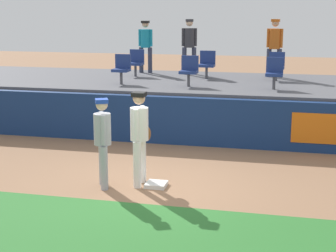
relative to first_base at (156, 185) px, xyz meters
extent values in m
plane|color=#936B4C|center=(-0.19, -0.13, -0.04)|extent=(60.00, 60.00, 0.00)
cube|color=#2D722D|center=(-0.19, -2.38, -0.04)|extent=(18.00, 2.80, 0.01)
cube|color=white|center=(0.00, 0.00, 0.00)|extent=(0.40, 0.40, 0.08)
cylinder|color=white|center=(-0.34, 0.20, 0.42)|extent=(0.16, 0.16, 0.91)
cylinder|color=white|center=(-0.34, -0.13, 0.42)|extent=(0.16, 0.16, 0.91)
cylinder|color=white|center=(-0.34, 0.03, 1.19)|extent=(0.36, 0.36, 0.64)
sphere|color=tan|center=(-0.34, 0.03, 1.69)|extent=(0.24, 0.24, 0.24)
cube|color=black|center=(-0.34, 0.03, 1.77)|extent=(0.25, 0.25, 0.08)
cylinder|color=white|center=(-0.34, 0.25, 1.21)|extent=(0.09, 0.09, 0.60)
cylinder|color=white|center=(-0.34, -0.18, 1.21)|extent=(0.09, 0.09, 0.60)
ellipsoid|color=brown|center=(-0.23, 0.25, 0.95)|extent=(0.12, 0.20, 0.28)
cylinder|color=#9EA3AD|center=(-1.06, -0.12, 0.39)|extent=(0.15, 0.15, 0.86)
cylinder|color=#9EA3AD|center=(-0.92, -0.40, 0.39)|extent=(0.15, 0.15, 0.86)
cylinder|color=#9EA3AD|center=(-0.99, -0.26, 1.12)|extent=(0.44, 0.44, 0.60)
sphere|color=beige|center=(-0.99, -0.26, 1.59)|extent=(0.22, 0.22, 0.22)
cube|color=#193899|center=(-0.99, -0.26, 1.67)|extent=(0.31, 0.31, 0.08)
cylinder|color=#9EA3AD|center=(-1.08, -0.08, 1.14)|extent=(0.09, 0.09, 0.57)
cylinder|color=#9EA3AD|center=(-0.90, -0.44, 1.14)|extent=(0.09, 0.09, 0.57)
cube|color=navy|center=(-0.19, 3.38, 0.57)|extent=(18.00, 0.24, 1.23)
cube|color=orange|center=(3.27, 3.25, 0.57)|extent=(1.50, 0.02, 0.74)
cube|color=#59595E|center=(-0.19, 5.95, 0.61)|extent=(18.00, 4.80, 1.30)
cylinder|color=#4C4C51|center=(-0.10, 6.55, 1.46)|extent=(0.08, 0.08, 0.40)
cube|color=navy|center=(-0.10, 6.55, 1.66)|extent=(0.48, 0.44, 0.08)
cube|color=navy|center=(-0.10, 6.74, 1.90)|extent=(0.48, 0.06, 0.40)
cylinder|color=#4C4C51|center=(2.00, 6.55, 1.46)|extent=(0.08, 0.08, 0.40)
cube|color=navy|center=(2.00, 6.55, 1.66)|extent=(0.46, 0.44, 0.08)
cube|color=navy|center=(2.00, 6.74, 1.90)|extent=(0.46, 0.06, 0.40)
cylinder|color=#4C4C51|center=(-2.38, 6.55, 1.46)|extent=(0.08, 0.08, 0.40)
cube|color=navy|center=(-2.38, 6.55, 1.66)|extent=(0.46, 0.44, 0.08)
cube|color=navy|center=(-2.38, 6.74, 1.90)|extent=(0.46, 0.06, 0.40)
cylinder|color=#4C4C51|center=(-2.26, 4.75, 1.46)|extent=(0.08, 0.08, 0.40)
cube|color=navy|center=(-2.26, 4.75, 1.66)|extent=(0.46, 0.44, 0.08)
cube|color=navy|center=(-2.26, 4.94, 1.90)|extent=(0.46, 0.06, 0.40)
cylinder|color=#4C4C51|center=(2.01, 4.75, 1.46)|extent=(0.08, 0.08, 0.40)
cube|color=navy|center=(2.01, 4.75, 1.66)|extent=(0.45, 0.44, 0.08)
cube|color=navy|center=(2.01, 4.94, 1.90)|extent=(0.45, 0.06, 0.40)
cylinder|color=#4C4C51|center=(-0.31, 4.75, 1.46)|extent=(0.08, 0.08, 0.40)
cube|color=navy|center=(-0.31, 4.75, 1.66)|extent=(0.48, 0.44, 0.08)
cube|color=navy|center=(-0.31, 4.94, 1.90)|extent=(0.48, 0.06, 0.40)
cylinder|color=#33384C|center=(-0.69, 7.58, 1.70)|extent=(0.15, 0.15, 0.87)
cylinder|color=#33384C|center=(-1.00, 7.50, 1.70)|extent=(0.15, 0.15, 0.87)
cylinder|color=#333338|center=(-0.84, 7.54, 2.44)|extent=(0.41, 0.41, 0.62)
sphere|color=beige|center=(-0.84, 7.54, 2.92)|extent=(0.23, 0.23, 0.23)
cube|color=#333338|center=(-0.84, 7.54, 2.99)|extent=(0.29, 0.29, 0.08)
cylinder|color=#333338|center=(-0.65, 7.60, 2.46)|extent=(0.09, 0.09, 0.58)
cylinder|color=#333338|center=(-1.04, 7.49, 2.46)|extent=(0.09, 0.09, 0.58)
cylinder|color=#33384C|center=(2.05, 7.41, 1.70)|extent=(0.15, 0.15, 0.88)
cylinder|color=#33384C|center=(1.73, 7.45, 1.70)|extent=(0.15, 0.15, 0.88)
cylinder|color=#BF5919|center=(1.89, 7.43, 2.45)|extent=(0.38, 0.38, 0.62)
sphere|color=tan|center=(1.89, 7.43, 2.94)|extent=(0.23, 0.23, 0.23)
cube|color=#BF5919|center=(1.89, 7.43, 3.01)|extent=(0.27, 0.27, 0.08)
cylinder|color=#BF5919|center=(2.09, 7.40, 2.47)|extent=(0.09, 0.09, 0.58)
cylinder|color=#BF5919|center=(1.68, 7.45, 2.47)|extent=(0.09, 0.09, 0.58)
cylinder|color=#33384C|center=(-2.18, 7.58, 1.68)|extent=(0.14, 0.14, 0.84)
cylinder|color=#33384C|center=(-2.48, 7.58, 1.68)|extent=(0.14, 0.14, 0.84)
cylinder|color=teal|center=(-2.33, 7.58, 2.40)|extent=(0.33, 0.33, 0.59)
sphere|color=tan|center=(-2.33, 7.58, 2.86)|extent=(0.22, 0.22, 0.22)
cube|color=black|center=(-2.33, 7.58, 2.94)|extent=(0.24, 0.24, 0.08)
cylinder|color=teal|center=(-2.13, 7.58, 2.42)|extent=(0.09, 0.09, 0.56)
cylinder|color=teal|center=(-2.53, 7.58, 2.42)|extent=(0.09, 0.09, 0.56)
camera|label=1|loc=(2.52, -9.61, 3.37)|focal=56.97mm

